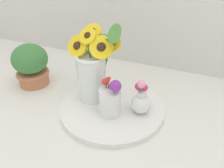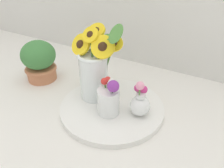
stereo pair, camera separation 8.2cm
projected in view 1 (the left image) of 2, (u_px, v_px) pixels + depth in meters
The scene contains 6 objects.
ground_plane at pixel (113, 119), 0.84m from camera, with size 6.00×6.00×0.00m, color silver.
serving_tray at pixel (112, 107), 0.88m from camera, with size 0.41×0.41×0.02m.
mason_jar_sunflowers at pixel (92, 70), 0.86m from camera, with size 0.23×0.17×0.31m.
vase_small_center at pixel (110, 99), 0.80m from camera, with size 0.09×0.08×0.15m.
vase_bulb_right at pixel (141, 101), 0.81m from camera, with size 0.08×0.08×0.15m.
potted_plant at pixel (31, 65), 1.00m from camera, with size 0.16×0.16×0.20m.
Camera 1 is at (0.24, -0.59, 0.56)m, focal length 35.00 mm.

